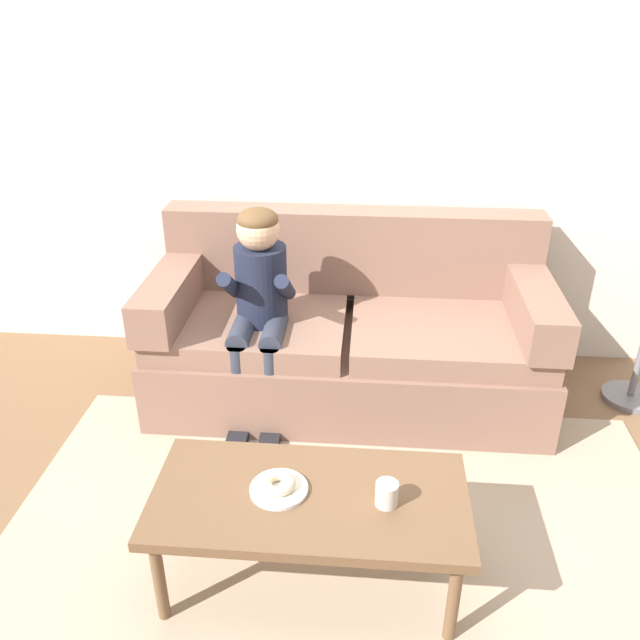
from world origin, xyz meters
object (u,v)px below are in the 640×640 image
Objects in this scene: couch at (349,337)px; coffee_table at (310,504)px; toy_controller at (425,499)px; donut at (279,484)px; mug at (387,494)px; person_child at (259,296)px.

coffee_table is at bearing -93.63° from couch.
coffee_table is 0.74m from toy_controller.
couch is 1.32m from donut.
mug reaches higher than coffee_table.
couch reaches higher than toy_controller.
couch is 0.59m from person_child.
toy_controller is (0.19, 0.47, -0.44)m from mug.
couch is at bearing 86.37° from coffee_table.
person_child is 1.14m from donut.
person_child is at bearing 102.70° from donut.
mug is (0.19, -1.34, 0.12)m from couch.
couch is at bearing 98.03° from mug.
person_child is at bearing 107.92° from coffee_table.
coffee_table is 1.20m from person_child.
person_child reaches higher than mug.
couch reaches higher than mug.
coffee_table reaches higher than toy_controller.
mug is at bearing -60.83° from person_child.
donut is at bearing -167.63° from toy_controller.
donut is (0.25, -1.09, -0.22)m from person_child.
donut is at bearing -98.49° from couch.
couch is 1.81× the size of coffee_table.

